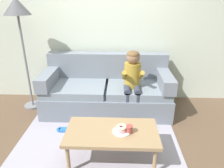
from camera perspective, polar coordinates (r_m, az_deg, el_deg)
name	(u,v)px	position (r m, az deg, el deg)	size (l,w,h in m)	color
ground	(99,138)	(3.06, -3.69, -14.58)	(10.00, 10.00, 0.00)	brown
wall_back	(104,25)	(3.86, -2.11, 16.00)	(8.00, 0.10, 2.80)	beige
area_rug	(97,149)	(2.87, -4.21, -17.51)	(2.20, 2.02, 0.01)	#9993A3
couch	(107,91)	(3.61, -1.46, -2.01)	(2.13, 0.90, 0.95)	slate
coffee_table	(112,134)	(2.50, -0.03, -13.57)	(1.08, 0.58, 0.42)	#937551
person_child	(132,78)	(3.29, 5.65, 1.55)	(0.34, 0.58, 1.10)	olive
plate	(122,131)	(2.46, 2.67, -12.89)	(0.21, 0.21, 0.01)	white
donut	(122,130)	(2.44, 2.68, -12.41)	(0.12, 0.12, 0.04)	pink
donut_second	(122,127)	(2.42, 2.70, -11.72)	(0.12, 0.12, 0.04)	beige
mug	(129,129)	(2.43, 4.79, -12.30)	(0.08, 0.08, 0.09)	#993D38
toy_controller	(64,130)	(3.24, -12.99, -12.26)	(0.23, 0.09, 0.05)	blue
floor_lamp	(18,15)	(3.68, -24.50, 16.91)	(0.42, 0.42, 1.86)	slate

